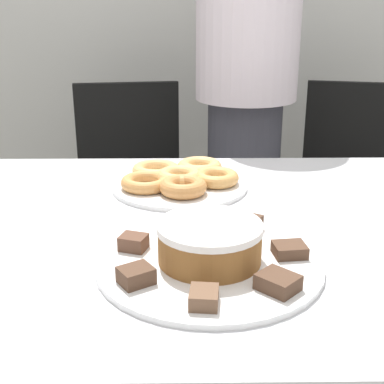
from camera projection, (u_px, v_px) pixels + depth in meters
The scene contains 20 objects.
table at pixel (221, 259), 1.09m from camera, with size 1.88×0.93×0.76m.
person_standing at pixel (246, 83), 1.85m from camera, with size 0.35×0.35×1.72m.
office_chair_left at pixel (132, 212), 2.03m from camera, with size 0.49×0.49×0.89m.
office_chair_right at pixel (351, 211), 2.04m from camera, with size 0.53×0.53×0.89m.
plate_cake at pixel (209, 263), 0.90m from camera, with size 0.38×0.38×0.01m.
plate_donuts at pixel (180, 185), 1.27m from camera, with size 0.32×0.32×0.01m.
frosted_cake at pixel (210, 242), 0.88m from camera, with size 0.18×0.18×0.07m.
lamington_0 at pixel (204, 297), 0.76m from camera, with size 0.05×0.05×0.02m.
lamington_1 at pixel (278, 282), 0.80m from camera, with size 0.08×0.08×0.02m.
lamington_2 at pixel (290, 250), 0.91m from camera, with size 0.06×0.05×0.02m.
lamington_3 at pixel (245, 224), 1.00m from camera, with size 0.07×0.08×0.03m.
lamington_4 at pixel (182, 223), 1.01m from camera, with size 0.05×0.06×0.02m.
lamington_5 at pixel (134, 242), 0.93m from camera, with size 0.05×0.05×0.03m.
lamington_6 at pixel (136, 275), 0.82m from camera, with size 0.06×0.06×0.03m.
donut_0 at pixel (180, 177), 1.26m from camera, with size 0.11×0.11×0.03m.
donut_1 at pixel (146, 182), 1.23m from camera, with size 0.12×0.12×0.03m.
donut_2 at pixel (183, 187), 1.19m from camera, with size 0.11×0.11×0.03m.
donut_3 at pixel (214, 178), 1.26m from camera, with size 0.11×0.11×0.03m.
donut_4 at pixel (199, 167), 1.33m from camera, with size 0.11×0.11×0.03m.
donut_5 at pixel (156, 170), 1.31m from camera, with size 0.12×0.12×0.03m.
Camera 1 is at (-0.07, -0.98, 1.18)m, focal length 50.00 mm.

